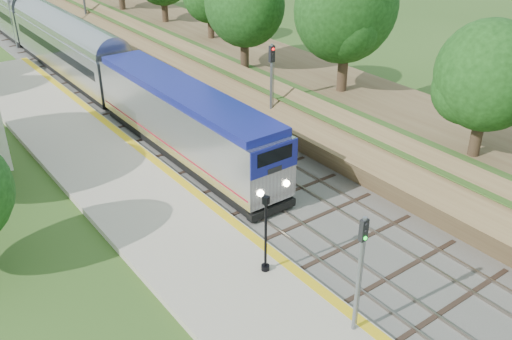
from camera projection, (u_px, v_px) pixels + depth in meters
trackbed at (36, 34)px, 66.48m from camera, size 9.50×170.00×0.28m
platform at (161, 218)px, 31.52m from camera, size 6.40×68.00×0.38m
yellow_stripe at (204, 199)px, 32.93m from camera, size 0.55×68.00×0.01m
embankment at (101, 8)px, 69.98m from camera, size 10.64×170.00×11.70m
trees_behind_platform at (9, 146)px, 29.63m from camera, size 7.82×53.32×7.21m
train at (3, 9)px, 67.47m from camera, size 3.19×106.04×4.69m
lamppost_far at (266, 238)px, 26.35m from camera, size 0.40×0.40×4.06m
signal_platform at (360, 263)px, 22.16m from camera, size 0.32×0.26×5.51m
signal_farside at (271, 83)px, 38.90m from camera, size 0.38×0.30×6.87m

